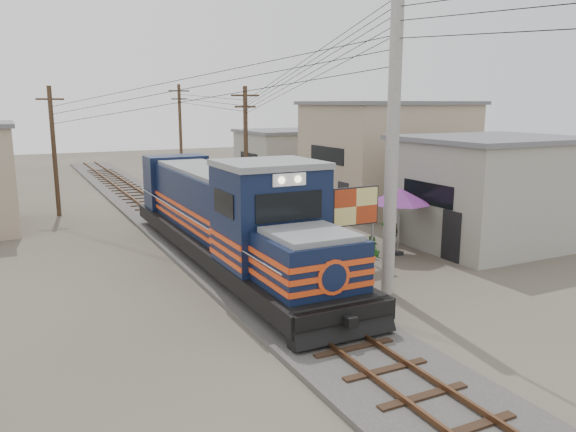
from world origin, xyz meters
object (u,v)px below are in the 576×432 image
market_umbrella (400,196)px  billboard (355,209)px  locomotive (227,218)px  vendor (393,223)px

market_umbrella → billboard: bearing=-164.2°
billboard → locomotive: bearing=148.3°
billboard → market_umbrella: (2.61, 0.74, 0.17)m
locomotive → vendor: bearing=-1.5°
locomotive → billboard: 4.85m
locomotive → billboard: locomotive is taller
locomotive → billboard: (4.15, -2.46, 0.43)m
locomotive → market_umbrella: bearing=-14.3°
market_umbrella → vendor: size_ratio=1.58×
billboard → vendor: (3.46, 2.27, -1.33)m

